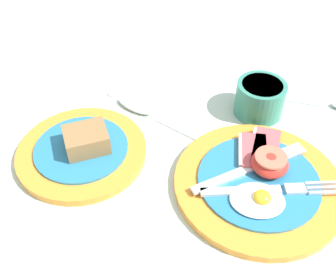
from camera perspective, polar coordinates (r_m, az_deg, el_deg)
The scene contains 7 objects.
ground_plane at distance 0.57m, azimuth 2.18°, elevation -5.55°, with size 3.00×3.00×0.00m, color #B7CCB7.
breakfast_plate at distance 0.56m, azimuth 12.97°, elevation -6.42°, with size 0.23×0.23×0.04m.
bread_plate at distance 0.60m, azimuth -12.39°, elevation -2.13°, with size 0.19×0.19×0.05m.
sugar_cup at distance 0.66m, azimuth 13.11°, elevation 5.24°, with size 0.08×0.08×0.06m.
teaspoon_by_saucer at distance 0.73m, azimuth 23.14°, elevation 3.96°, with size 0.19×0.06×0.01m.
teaspoon_near_cup at distance 0.66m, azimuth -3.08°, elevation 3.26°, with size 0.17×0.12×0.01m.
teaspoon_stray at distance 0.69m, azimuth -10.10°, elevation 5.00°, with size 0.13×0.16×0.01m.
Camera 1 is at (0.00, -0.37, 0.43)m, focal length 42.00 mm.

